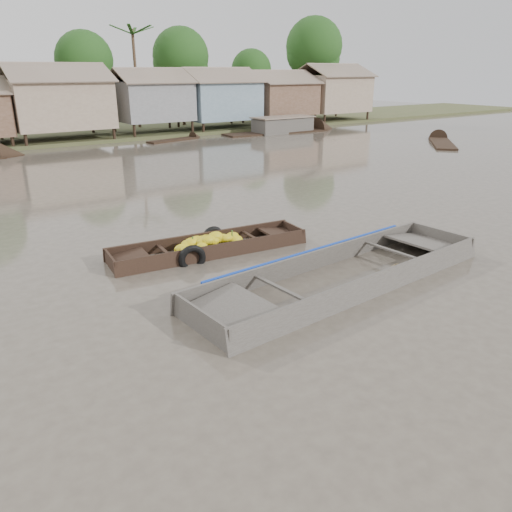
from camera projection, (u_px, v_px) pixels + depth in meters
ground at (293, 288)px, 11.98m from camera, size 120.00×120.00×0.00m
riverbank at (57, 96)px, 37.01m from camera, size 120.00×12.47×10.22m
banana_boat at (208, 247)px, 14.26m from camera, size 5.88×2.00×0.82m
viewer_boat at (343, 278)px, 12.33m from camera, size 8.60×2.72×0.68m
distant_boats at (228, 137)px, 37.22m from camera, size 46.99×15.94×1.38m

